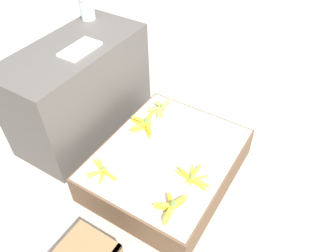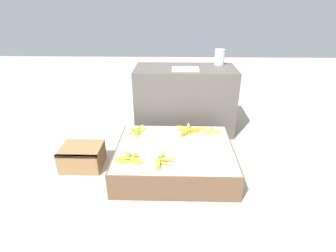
{
  "view_description": "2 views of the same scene",
  "coord_description": "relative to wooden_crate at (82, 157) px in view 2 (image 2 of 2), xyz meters",
  "views": [
    {
      "loc": [
        -1.23,
        -0.74,
        1.83
      ],
      "look_at": [
        0.06,
        0.03,
        0.41
      ],
      "focal_mm": 35.0,
      "sensor_mm": 36.0,
      "label": 1
    },
    {
      "loc": [
        -0.01,
        -1.94,
        1.38
      ],
      "look_at": [
        -0.06,
        0.12,
        0.37
      ],
      "focal_mm": 28.0,
      "sensor_mm": 36.0,
      "label": 2
    }
  ],
  "objects": [
    {
      "name": "ground_plane",
      "position": [
        0.83,
        -0.03,
        -0.1
      ],
      "size": [
        10.0,
        10.0,
        0.0
      ],
      "primitive_type": "plane",
      "color": "#A89E8E"
    },
    {
      "name": "banana_bunch_back_left",
      "position": [
        0.48,
        0.23,
        0.15
      ],
      "size": [
        0.19,
        0.24,
        0.08
      ],
      "color": "yellow",
      "rests_on": "display_platform"
    },
    {
      "name": "glass_jar",
      "position": [
        1.31,
        0.96,
        0.7
      ],
      "size": [
        0.11,
        0.11,
        0.16
      ],
      "color": "silver",
      "rests_on": "back_vendor_table"
    },
    {
      "name": "banana_bunch_back_midright",
      "position": [
        0.96,
        0.24,
        0.16
      ],
      "size": [
        0.26,
        0.24,
        0.11
      ],
      "color": "gold",
      "rests_on": "display_platform"
    },
    {
      "name": "back_vendor_table",
      "position": [
        0.93,
        0.79,
        0.26
      ],
      "size": [
        1.07,
        0.51,
        0.72
      ],
      "color": "#4C4742",
      "rests_on": "ground_plane"
    },
    {
      "name": "wooden_crate",
      "position": [
        0.0,
        0.0,
        0.0
      ],
      "size": [
        0.36,
        0.29,
        0.2
      ],
      "color": "olive",
      "rests_on": "ground_plane"
    },
    {
      "name": "display_platform",
      "position": [
        0.83,
        -0.03,
        0.01
      ],
      "size": [
        1.0,
        0.83,
        0.23
      ],
      "color": "brown",
      "rests_on": "ground_plane"
    },
    {
      "name": "banana_bunch_front_midleft",
      "position": [
        0.72,
        -0.27,
        0.15
      ],
      "size": [
        0.18,
        0.26,
        0.08
      ],
      "color": "yellow",
      "rests_on": "display_platform"
    },
    {
      "name": "banana_bunch_back_right",
      "position": [
        1.17,
        0.24,
        0.15
      ],
      "size": [
        0.24,
        0.17,
        0.08
      ],
      "color": "#DBCC4C",
      "rests_on": "display_platform"
    },
    {
      "name": "foam_tray_white",
      "position": [
        0.93,
        0.7,
        0.63
      ],
      "size": [
        0.27,
        0.15,
        0.02
      ],
      "color": "white",
      "rests_on": "back_vendor_table"
    },
    {
      "name": "banana_bunch_front_left",
      "position": [
        0.48,
        -0.26,
        0.16
      ],
      "size": [
        0.22,
        0.15,
        0.11
      ],
      "color": "gold",
      "rests_on": "display_platform"
    }
  ]
}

